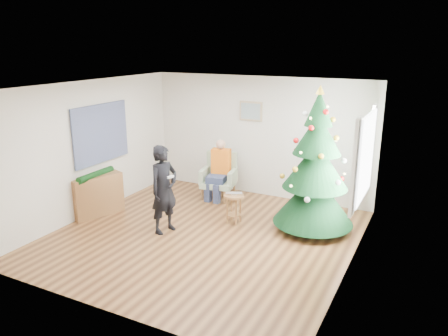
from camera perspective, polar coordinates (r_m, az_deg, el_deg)
The scene contains 19 objects.
floor at distance 7.78m, azimuth -2.69°, elevation -8.82°, with size 5.00×5.00×0.00m, color brown.
ceiling at distance 7.09m, azimuth -2.97°, elevation 10.60°, with size 5.00×5.00×0.00m, color white.
wall_back at distance 9.51m, azimuth 4.65°, elevation 4.08°, with size 5.00×5.00×0.00m, color silver.
wall_front at distance 5.42m, azimuth -16.07°, elevation -6.00°, with size 5.00×5.00×0.00m, color silver.
wall_left at distance 8.80m, azimuth -17.13°, elevation 2.41°, with size 5.00×5.00×0.00m, color silver.
wall_right at distance 6.51m, azimuth 16.70°, elevation -2.28°, with size 5.00×5.00×0.00m, color silver.
window_panel at distance 7.41m, azimuth 18.04°, elevation 1.43°, with size 0.04×1.30×1.40m, color white.
curtains at distance 7.42m, azimuth 17.81°, elevation 1.46°, with size 0.05×1.75×1.50m.
christmas_tree at distance 7.80m, azimuth 11.88°, elevation 0.09°, with size 1.44×1.44×2.60m.
stool at distance 8.19m, azimuth 1.29°, elevation -5.31°, with size 0.37×0.37×0.56m.
laptop at distance 8.09m, azimuth 1.30°, elevation -3.43°, with size 0.31×0.20×0.02m, color silver.
armchair at distance 9.48m, azimuth -0.63°, elevation -1.80°, with size 0.81×0.77×0.98m.
seated_person at distance 9.34m, azimuth -0.72°, elevation -0.16°, with size 0.45×0.62×1.29m.
standing_man at distance 7.73m, azimuth -7.85°, elevation -2.79°, with size 0.58×0.38×1.58m, color black.
game_controller at distance 7.54m, azimuth -7.00°, elevation -1.16°, with size 0.04×0.13×0.04m, color white.
console at distance 8.88m, azimuth -16.21°, elevation -3.45°, with size 0.30×1.00×0.80m, color brown.
garland at distance 8.75m, azimuth -16.42°, elevation -0.86°, with size 0.14×0.14×0.90m, color black.
tapestry at distance 8.93m, azimuth -15.76°, elevation 4.37°, with size 0.03×1.50×1.15m, color black.
framed_picture at distance 9.46m, azimuth 3.52°, elevation 7.42°, with size 0.52×0.05×0.42m.
Camera 1 is at (3.51, -6.12, 3.29)m, focal length 35.00 mm.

